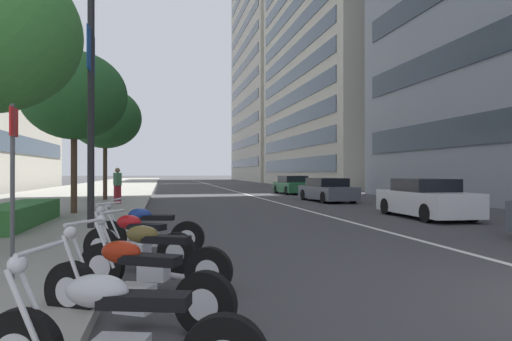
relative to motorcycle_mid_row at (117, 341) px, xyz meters
name	(u,v)px	position (x,y,z in m)	size (l,w,h in m)	color
sidewalk_right_plaza	(82,194)	(30.28, 5.23, -0.34)	(160.00, 9.68, 0.15)	gray
lane_centre_stripe	(233,191)	(35.28, -6.31, -0.41)	(110.00, 0.16, 0.01)	silver
motorcycle_mid_row	(117,341)	(0.00, 0.00, 0.00)	(0.82, 2.09, 1.09)	black
motorcycle_nearest_camera	(133,287)	(1.52, -0.02, 0.01)	(1.21, 2.02, 1.10)	black
motorcycle_by_sign_pole	(152,261)	(2.90, -0.19, 0.00)	(1.03, 2.06, 1.10)	black
motorcycle_under_tarp	(136,245)	(4.32, 0.10, 0.01)	(1.29, 1.88, 1.11)	black
motorcycle_far_end_row	(147,233)	(5.73, -0.03, 0.01)	(0.78, 2.18, 1.11)	black
car_approaching_light	(426,199)	(11.02, -9.49, 0.24)	(4.45, 1.97, 1.39)	silver
car_lead_in_lane	(327,190)	(20.14, -9.25, 0.20)	(4.59, 2.00, 1.29)	#4C515B
car_far_down_avenue	(292,185)	(28.90, -9.81, 0.23)	(4.40, 1.88, 1.35)	#236038
parking_sign_by_curb	(13,173)	(3.40, 1.71, 1.20)	(0.32, 0.06, 2.42)	#47494C
street_lamp_with_banners	(105,22)	(9.18, 1.18, 5.23)	(1.26, 2.71, 9.33)	#232326
clipped_hedge_bed	(19,215)	(10.20, 3.59, 0.03)	(4.98, 1.10, 0.59)	#337033
street_tree_mid_sidewalk	(74,96)	(13.78, 2.80, 3.96)	(3.73, 3.73, 5.82)	#473323
street_tree_far_plaza	(105,118)	(21.81, 2.68, 4.10)	(3.82, 3.82, 5.99)	#473323
pedestrian_on_plaza	(117,186)	(18.37, 1.72, 0.58)	(0.47, 0.40, 1.68)	maroon
office_tower_mid_left	(355,60)	(46.39, -22.73, 14.60)	(29.73, 15.54, 30.02)	#B7B2A3
office_tower_far_left_down_avenue	(283,70)	(78.23, -22.56, 20.37)	(29.51, 15.20, 41.56)	#B7B2A3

